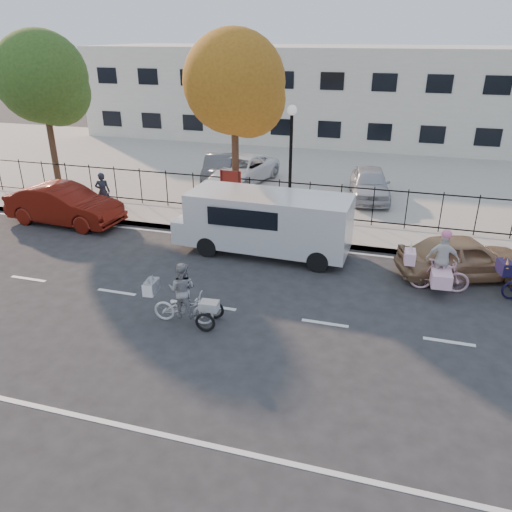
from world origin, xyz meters
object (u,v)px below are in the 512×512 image
(unicorn_bike, at_px, (440,269))
(lot_car_b, at_px, (241,170))
(lamppost, at_px, (291,144))
(lot_car_c, at_px, (219,168))
(red_sedan, at_px, (64,205))
(white_van, at_px, (266,221))
(pedestrian, at_px, (103,192))
(zebra_trike, at_px, (183,300))
(gold_sedan, at_px, (464,257))
(lot_car_d, at_px, (370,183))

(unicorn_bike, relative_size, lot_car_b, 0.41)
(lot_car_b, bearing_deg, lamppost, -40.21)
(unicorn_bike, xyz_separation_m, lot_car_c, (-9.83, 8.71, 0.08))
(unicorn_bike, relative_size, red_sedan, 0.41)
(lot_car_b, bearing_deg, white_van, -53.40)
(red_sedan, relative_size, lot_car_b, 1.00)
(pedestrian, relative_size, lot_car_b, 0.34)
(zebra_trike, height_order, white_van, white_van)
(zebra_trike, distance_m, lot_car_b, 12.49)
(gold_sedan, height_order, lot_car_d, lot_car_d)
(unicorn_bike, height_order, lot_car_b, unicorn_bike)
(red_sedan, height_order, pedestrian, pedestrian)
(lot_car_c, bearing_deg, pedestrian, -131.94)
(white_van, relative_size, lot_car_c, 1.53)
(lot_car_b, bearing_deg, gold_sedan, -25.67)
(unicorn_bike, height_order, red_sedan, unicorn_bike)
(lamppost, bearing_deg, unicorn_bike, -37.93)
(red_sedan, bearing_deg, unicorn_bike, -93.73)
(gold_sedan, bearing_deg, white_van, 68.73)
(white_van, distance_m, pedestrian, 7.63)
(lot_car_d, bearing_deg, lot_car_b, 164.49)
(lamppost, xyz_separation_m, gold_sedan, (6.03, -3.00, -2.45))
(unicorn_bike, bearing_deg, white_van, 74.43)
(lamppost, distance_m, lot_car_b, 6.11)
(red_sedan, xyz_separation_m, lot_car_c, (3.79, 6.88, 0.02))
(white_van, distance_m, red_sedan, 8.21)
(unicorn_bike, height_order, pedestrian, unicorn_bike)
(unicorn_bike, height_order, lot_car_d, unicorn_bike)
(unicorn_bike, relative_size, gold_sedan, 0.49)
(zebra_trike, relative_size, lot_car_d, 0.49)
(unicorn_bike, height_order, lot_car_c, unicorn_bike)
(gold_sedan, distance_m, lot_car_c, 13.00)
(lamppost, relative_size, pedestrian, 2.75)
(red_sedan, bearing_deg, pedestrian, -26.59)
(gold_sedan, relative_size, lot_car_c, 1.02)
(lamppost, relative_size, gold_sedan, 1.12)
(gold_sedan, bearing_deg, pedestrian, 60.92)
(pedestrian, height_order, lot_car_b, pedestrian)
(unicorn_bike, bearing_deg, zebra_trike, 117.12)
(unicorn_bike, distance_m, lot_car_b, 12.26)
(unicorn_bike, relative_size, pedestrian, 1.20)
(lot_car_b, relative_size, lot_car_d, 1.16)
(zebra_trike, bearing_deg, unicorn_bike, -64.40)
(pedestrian, bearing_deg, unicorn_bike, 141.76)
(red_sedan, bearing_deg, white_van, -90.20)
(unicorn_bike, bearing_deg, gold_sedan, -35.83)
(lamppost, relative_size, lot_car_c, 1.14)
(lot_car_b, height_order, lot_car_d, lot_car_d)
(lot_car_c, height_order, lot_car_d, lot_car_d)
(red_sedan, relative_size, gold_sedan, 1.18)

